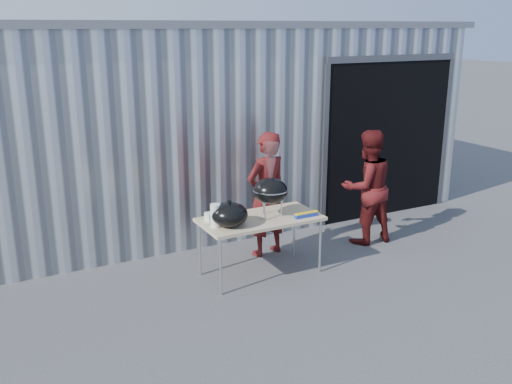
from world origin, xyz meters
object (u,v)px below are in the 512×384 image
folding_table (260,221)px  person_cook (267,194)px  kettle_grill (270,184)px  person_bystander (367,187)px

folding_table → person_cook: person_cook is taller
kettle_grill → person_bystander: 1.81m
kettle_grill → person_cook: person_cook is taller
folding_table → kettle_grill: size_ratio=1.60×
kettle_grill → person_cook: size_ratio=0.55×
folding_table → kettle_grill: (0.13, -0.02, 0.46)m
folding_table → kettle_grill: kettle_grill is taller
person_bystander → folding_table: bearing=12.7°
folding_table → person_bystander: person_bystander is taller
folding_table → kettle_grill: 0.48m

